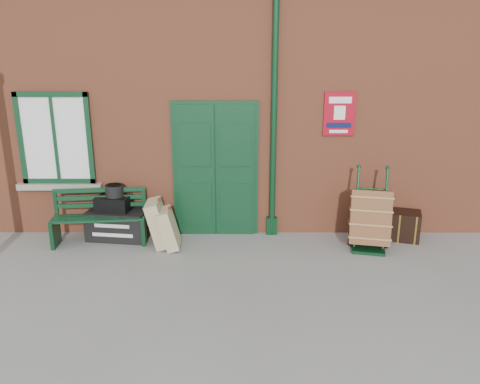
{
  "coord_description": "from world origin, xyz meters",
  "views": [
    {
      "loc": [
        0.13,
        -6.07,
        2.98
      ],
      "look_at": [
        0.11,
        0.6,
        1.0
      ],
      "focal_mm": 35.0,
      "sensor_mm": 36.0,
      "label": 1
    }
  ],
  "objects_px": {
    "houdini_trunk": "(118,224)",
    "dark_trunk": "(399,225)",
    "porter_trolley": "(370,218)",
    "bench": "(100,215)"
  },
  "relations": [
    {
      "from": "houdini_trunk",
      "to": "dark_trunk",
      "type": "distance_m",
      "value": 4.68
    },
    {
      "from": "houdini_trunk",
      "to": "dark_trunk",
      "type": "height_order",
      "value": "houdini_trunk"
    },
    {
      "from": "porter_trolley",
      "to": "dark_trunk",
      "type": "xyz_separation_m",
      "value": [
        0.6,
        0.39,
        -0.25
      ]
    },
    {
      "from": "bench",
      "to": "porter_trolley",
      "type": "xyz_separation_m",
      "value": [
        4.33,
        -0.22,
        0.03
      ]
    },
    {
      "from": "houdini_trunk",
      "to": "porter_trolley",
      "type": "height_order",
      "value": "porter_trolley"
    },
    {
      "from": "porter_trolley",
      "to": "houdini_trunk",
      "type": "bearing_deg",
      "value": -173.5
    },
    {
      "from": "houdini_trunk",
      "to": "porter_trolley",
      "type": "bearing_deg",
      "value": 2.19
    },
    {
      "from": "porter_trolley",
      "to": "dark_trunk",
      "type": "bearing_deg",
      "value": 44.62
    },
    {
      "from": "bench",
      "to": "porter_trolley",
      "type": "height_order",
      "value": "porter_trolley"
    },
    {
      "from": "houdini_trunk",
      "to": "dark_trunk",
      "type": "xyz_separation_m",
      "value": [
        4.68,
        0.0,
        -0.01
      ]
    }
  ]
}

